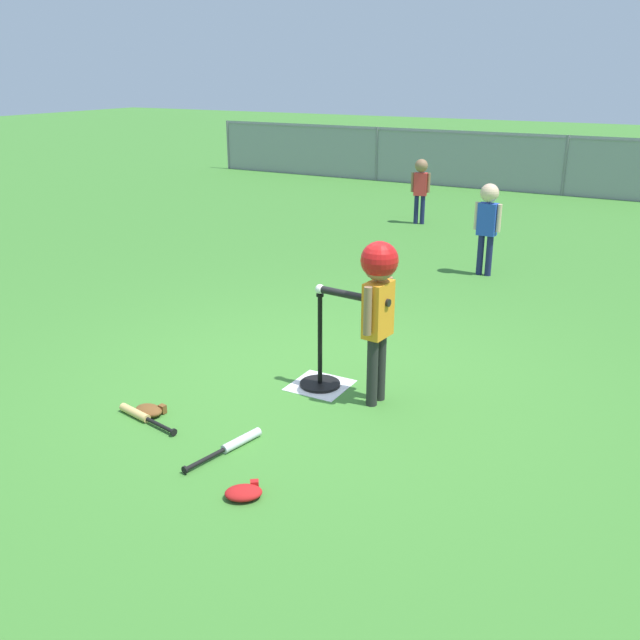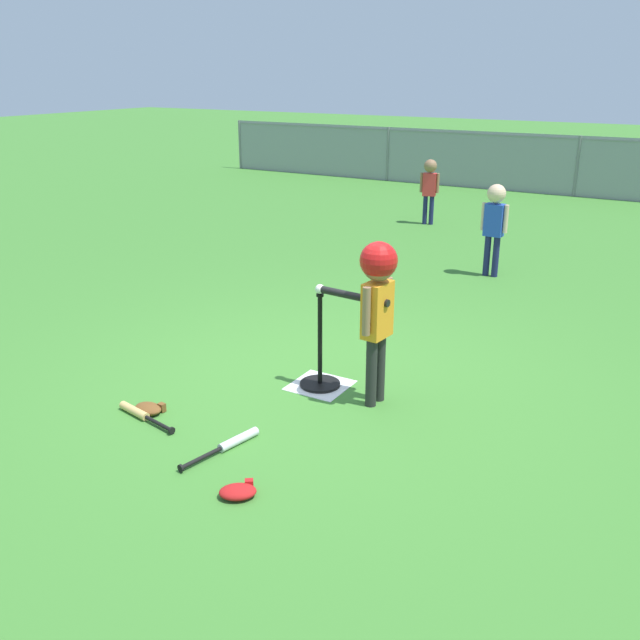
% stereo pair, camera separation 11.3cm
% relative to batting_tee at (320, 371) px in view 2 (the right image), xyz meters
% --- Properties ---
extents(ground_plane, '(60.00, 60.00, 0.00)m').
position_rel_batting_tee_xyz_m(ground_plane, '(-0.13, 0.08, -0.13)').
color(ground_plane, '#3D7A2D').
extents(home_plate, '(0.44, 0.44, 0.01)m').
position_rel_batting_tee_xyz_m(home_plate, '(0.00, 0.00, -0.12)').
color(home_plate, white).
rests_on(home_plate, ground_plane).
extents(batting_tee, '(0.32, 0.32, 0.76)m').
position_rel_batting_tee_xyz_m(batting_tee, '(0.00, 0.00, 0.00)').
color(batting_tee, black).
rests_on(batting_tee, ground_plane).
extents(baseball_on_tee, '(0.07, 0.07, 0.07)m').
position_rel_batting_tee_xyz_m(baseball_on_tee, '(0.00, 0.00, 0.67)').
color(baseball_on_tee, white).
rests_on(baseball_on_tee, batting_tee).
extents(batter_child, '(0.65, 0.35, 1.23)m').
position_rel_batting_tee_xyz_m(batter_child, '(0.50, -0.05, 0.75)').
color(batter_child, '#262626').
rests_on(batter_child, ground_plane).
extents(fielder_deep_right, '(0.33, 0.22, 1.10)m').
position_rel_batting_tee_xyz_m(fielder_deep_right, '(0.19, 3.72, 0.58)').
color(fielder_deep_right, '#191E4C').
rests_on(fielder_deep_right, ground_plane).
extents(fielder_deep_center, '(0.30, 0.20, 1.02)m').
position_rel_batting_tee_xyz_m(fielder_deep_center, '(-1.59, 6.12, 0.53)').
color(fielder_deep_center, '#191E4C').
rests_on(fielder_deep_center, ground_plane).
extents(spare_bat_silver, '(0.18, 0.65, 0.06)m').
position_rel_batting_tee_xyz_m(spare_bat_silver, '(-0.02, -1.13, -0.10)').
color(spare_bat_silver, silver).
rests_on(spare_bat_silver, ground_plane).
extents(spare_bat_wood, '(0.60, 0.17, 0.06)m').
position_rel_batting_tee_xyz_m(spare_bat_wood, '(-0.85, -1.12, -0.10)').
color(spare_bat_wood, '#DBB266').
rests_on(spare_bat_wood, ground_plane).
extents(glove_by_plate, '(0.23, 0.18, 0.07)m').
position_rel_batting_tee_xyz_m(glove_by_plate, '(-0.84, -1.03, -0.09)').
color(glove_by_plate, brown).
rests_on(glove_by_plate, ground_plane).
extents(glove_near_bats, '(0.27, 0.26, 0.07)m').
position_rel_batting_tee_xyz_m(glove_near_bats, '(0.36, -1.56, -0.09)').
color(glove_near_bats, '#B21919').
rests_on(glove_near_bats, ground_plane).
extents(outfield_fence, '(16.06, 0.06, 1.15)m').
position_rel_batting_tee_xyz_m(outfield_fence, '(-0.13, 9.98, 0.49)').
color(outfield_fence, slate).
rests_on(outfield_fence, ground_plane).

